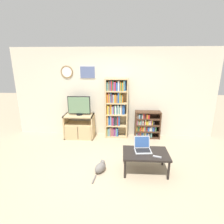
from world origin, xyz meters
TOP-DOWN VIEW (x-y plane):
  - ground_plane at (0.00, 0.00)m, footprint 18.00×18.00m
  - wall_back at (-0.01, 1.96)m, footprint 5.94×0.09m
  - tv_stand at (-1.01, 1.66)m, footprint 0.85×0.48m
  - television at (-0.98, 1.66)m, footprint 0.65×0.18m
  - bookshelf_tall at (0.06, 1.80)m, footprint 0.65×0.27m
  - bookshelf_short at (0.97, 1.79)m, footprint 0.73×0.29m
  - coffee_table at (0.75, 0.07)m, footprint 0.92×0.59m
  - laptop at (0.69, 0.17)m, footprint 0.36×0.33m
  - remote_near_laptop at (0.95, -0.10)m, footprint 0.17×0.09m
  - cat at (-0.17, -0.02)m, footprint 0.30×0.55m

SIDE VIEW (x-z plane):
  - ground_plane at x=0.00m, z-range 0.00..0.00m
  - cat at x=-0.17m, z-range -0.02..0.23m
  - tv_stand at x=-1.01m, z-range 0.00..0.71m
  - coffee_table at x=0.75m, z-range 0.17..0.59m
  - bookshelf_short at x=0.97m, z-range -0.02..0.80m
  - remote_near_laptop at x=0.95m, z-range 0.42..0.44m
  - laptop at x=0.69m, z-range 0.36..0.63m
  - bookshelf_tall at x=0.06m, z-range 0.02..1.78m
  - television at x=-0.98m, z-range 0.71..1.26m
  - wall_back at x=-0.01m, z-range 0.01..2.61m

